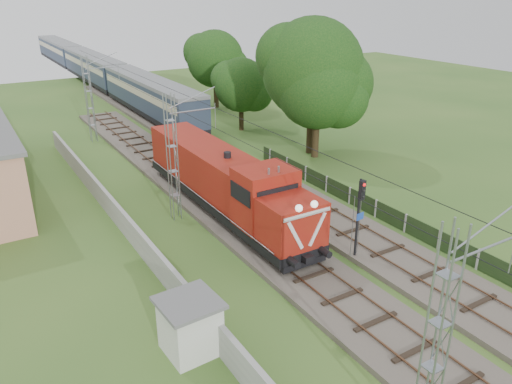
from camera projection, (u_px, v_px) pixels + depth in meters
ground at (333, 296)px, 23.90m from camera, size 140.00×140.00×0.00m
track_main at (257, 235)px, 29.36m from camera, size 4.20×70.00×0.45m
track_side at (227, 160)px, 42.03m from camera, size 4.20×80.00×0.45m
catenary at (173, 158)px, 30.42m from camera, size 3.31×70.00×8.00m
boundary_wall at (122, 220)px, 29.98m from camera, size 0.25×40.00×1.50m
fence at (405, 223)px, 29.88m from camera, size 0.12×32.00×1.20m
locomotive at (224, 180)px, 31.71m from camera, size 3.12×17.80×4.52m
coach_rake at (93, 66)px, 74.46m from camera, size 3.24×72.29×3.75m
signal_post at (360, 206)px, 25.78m from camera, size 0.52×0.40×4.70m
relay_hut at (190, 326)px, 19.90m from camera, size 2.43×2.43×2.38m
tree_a at (319, 87)px, 41.21m from camera, size 7.42×7.07×9.62m
tree_b at (314, 70)px, 41.80m from camera, size 8.96×8.53×11.61m
tree_c at (242, 86)px, 49.78m from camera, size 5.65×5.38×7.32m
tree_d at (216, 60)px, 59.06m from camera, size 7.05×6.72×9.14m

